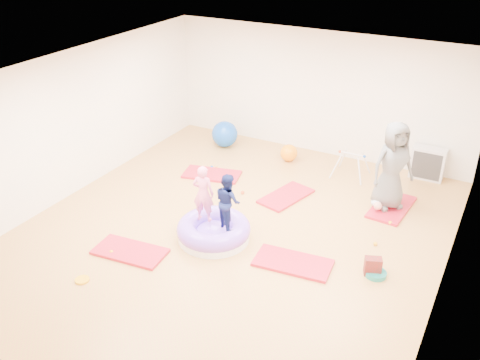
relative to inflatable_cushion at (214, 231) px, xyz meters
The scene contains 19 objects.
room 1.30m from the inflatable_cushion, 61.82° to the left, with size 7.01×8.01×2.81m.
gym_mat_front_left 1.45m from the inflatable_cushion, 134.47° to the right, with size 1.20×0.60×0.05m, color red.
gym_mat_mid_left 2.43m from the inflatable_cushion, 121.88° to the left, with size 1.19×0.60×0.05m, color red.
gym_mat_center_back 2.01m from the inflatable_cushion, 75.38° to the left, with size 1.16×0.58×0.05m, color red.
gym_mat_right 1.51m from the inflatable_cushion, ahead, with size 1.23×0.62×0.05m, color red.
gym_mat_rear_right 3.50m from the inflatable_cushion, 45.56° to the left, with size 1.22×0.61×0.05m, color red.
inflatable_cushion is the anchor object (origin of this frame).
child_pink 0.75m from the inflatable_cushion, behind, with size 0.37×0.24×1.02m, color pink.
child_navy 0.76m from the inflatable_cushion, ahead, with size 0.48×0.37×0.98m, color #11194F.
adult_caregiver 3.50m from the inflatable_cushion, 46.27° to the left, with size 0.82×0.54×1.69m, color #5C5B5D.
infant 3.21m from the inflatable_cushion, 45.40° to the left, with size 0.33×0.34×0.20m.
ball_pit_balls 1.37m from the inflatable_cushion, 84.88° to the left, with size 4.10×3.62×0.07m.
exercise_ball_blue 3.99m from the inflatable_cushion, 117.02° to the left, with size 0.62×0.62×0.62m, color blue.
exercise_ball_orange 3.52m from the inflatable_cushion, 92.21° to the left, with size 0.39×0.39×0.39m, color orange.
infant_play_gym 3.67m from the inflatable_cushion, 68.66° to the left, with size 0.71×0.67×0.54m.
cube_shelf 4.96m from the inflatable_cushion, 56.17° to the left, with size 0.68×0.33×0.68m.
balance_disc 2.77m from the inflatable_cushion, ahead, with size 0.33×0.33×0.07m, color #187772.
backpack 2.71m from the inflatable_cushion, ahead, with size 0.26×0.16×0.30m, color #A6130D.
yellow_toy 2.30m from the inflatable_cushion, 121.06° to the right, with size 0.22×0.22×0.03m, color #F1A912.
Camera 1 is at (3.90, -6.94, 5.15)m, focal length 40.00 mm.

